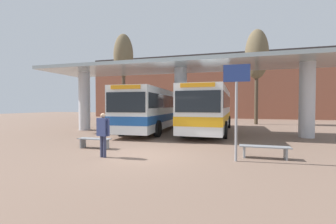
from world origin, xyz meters
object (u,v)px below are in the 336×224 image
Objects in this scene: waiting_bench_near_pillar at (94,141)px; poplar_tree_behind_left at (257,55)px; info_sign_platform at (236,93)px; waiting_bench_mid_platform at (264,149)px; transit_bus_left_bay at (154,108)px; poplar_tree_behind_right at (123,57)px; transit_bus_center_bay at (210,108)px; pedestrian_waiting at (103,130)px.

waiting_bench_near_pillar is 0.16× the size of poplar_tree_behind_left.
info_sign_platform is (6.21, -0.73, 2.06)m from waiting_bench_near_pillar.
poplar_tree_behind_left reaches higher than waiting_bench_mid_platform.
transit_bus_left_bay is 13.83m from poplar_tree_behind_right.
waiting_bench_near_pillar is at bearing 85.72° from transit_bus_left_bay.
transit_bus_left_bay is 7.72m from waiting_bench_near_pillar.
transit_bus_center_bay reaches higher than waiting_bench_mid_platform.
transit_bus_left_bay is at bearing 132.71° from waiting_bench_mid_platform.
transit_bus_left_bay is 10.42m from waiting_bench_mid_platform.
transit_bus_center_bay is 9.17m from info_sign_platform.
waiting_bench_near_pillar is 0.87× the size of waiting_bench_mid_platform.
waiting_bench_mid_platform is at bearing 27.10° from pedestrian_waiting.
pedestrian_waiting is (1.37, -1.47, 0.69)m from waiting_bench_near_pillar.
waiting_bench_near_pillar is 0.92× the size of pedestrian_waiting.
waiting_bench_mid_platform is 23.87m from poplar_tree_behind_right.
pedestrian_waiting is at bearing -165.90° from waiting_bench_mid_platform.
transit_bus_left_bay reaches higher than waiting_bench_mid_platform.
info_sign_platform reaches higher than pedestrian_waiting.
transit_bus_center_bay is 7.40× the size of waiting_bench_near_pillar.
pedestrian_waiting is 0.15× the size of poplar_tree_behind_right.
info_sign_platform is at bearing -53.11° from poplar_tree_behind_right.
poplar_tree_behind_left is at bearing 85.36° from waiting_bench_mid_platform.
transit_bus_center_bay is 1.15× the size of poplar_tree_behind_left.
poplar_tree_behind_left is (7.19, 17.77, 6.21)m from pedestrian_waiting.
transit_bus_center_bay is 16.13m from poplar_tree_behind_right.
poplar_tree_behind_right is (-8.66, 18.72, 7.17)m from pedestrian_waiting.
transit_bus_left_bay is 6.12× the size of waiting_bench_mid_platform.
waiting_bench_near_pillar is 6.58m from info_sign_platform.
transit_bus_left_bay is 1.10× the size of poplar_tree_behind_left.
poplar_tree_behind_right is (-7.52, 9.66, 6.44)m from transit_bus_left_bay.
info_sign_platform is 2.02× the size of pedestrian_waiting.
waiting_bench_near_pillar is at bearing 180.00° from waiting_bench_mid_platform.
waiting_bench_mid_platform is 17.74m from poplar_tree_behind_left.
poplar_tree_behind_right reaches higher than info_sign_platform.
poplar_tree_behind_right is (-15.84, 0.95, 0.96)m from poplar_tree_behind_left.
poplar_tree_behind_left is at bearing -136.23° from transit_bus_left_bay.
info_sign_platform is (5.97, -8.31, 0.65)m from transit_bus_left_bay.
info_sign_platform reaches higher than transit_bus_center_bay.
transit_bus_left_bay is 3.21× the size of info_sign_platform.
waiting_bench_mid_platform is at bearing -94.64° from poplar_tree_behind_left.
poplar_tree_behind_right is (-11.76, 8.99, 6.42)m from transit_bus_center_bay.
info_sign_platform reaches higher than transit_bus_left_bay.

